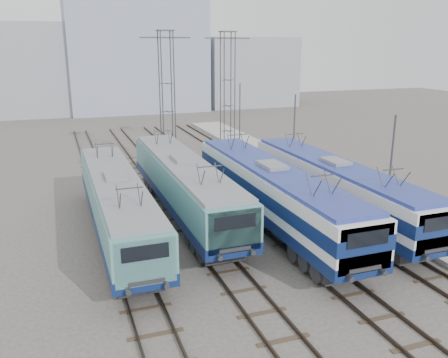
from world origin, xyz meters
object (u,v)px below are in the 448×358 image
catenary_tower_east (228,89)px  mast_front (390,174)px  locomotive_center_left (184,183)px  locomotive_far_right (336,184)px  mast_rear (240,117)px  mast_mid (294,138)px  locomotive_far_left (117,202)px  locomotive_center_right (273,191)px  catenary_tower_west (167,93)px

catenary_tower_east → mast_front: bearing=-84.5°
locomotive_center_left → catenary_tower_east: size_ratio=1.54×
locomotive_center_left → mast_front: mast_front is taller
locomotive_far_right → mast_rear: mast_rear is taller
mast_mid → mast_rear: 12.00m
locomotive_far_left → locomotive_center_right: 9.14m
mast_front → locomotive_far_left: bearing=164.9°
catenary_tower_west → locomotive_center_right: bearing=-82.7°
locomotive_center_left → locomotive_center_right: size_ratio=0.98×
locomotive_far_right → mast_front: bearing=-56.1°
locomotive_far_right → mast_mid: 9.51m
locomotive_far_left → locomotive_center_left: locomotive_center_left is taller
locomotive_far_right → mast_rear: bearing=85.0°
locomotive_center_left → mast_mid: size_ratio=2.65×
catenary_tower_east → mast_rear: (2.10, 2.00, -3.14)m
locomotive_center_left → catenary_tower_west: size_ratio=1.54×
locomotive_center_left → locomotive_center_right: bearing=-38.9°
locomotive_far_left → mast_rear: size_ratio=2.53×
locomotive_far_left → locomotive_center_right: locomotive_center_right is taller
locomotive_far_left → mast_front: size_ratio=2.53×
locomotive_far_left → mast_rear: bearing=52.3°
mast_mid → mast_rear: (0.00, 12.00, 0.00)m
locomotive_center_right → locomotive_far_right: locomotive_center_right is taller
locomotive_far_left → catenary_tower_east: size_ratio=1.47×
mast_rear → locomotive_far_right: bearing=-95.0°
locomotive_far_left → catenary_tower_west: 17.81m
catenary_tower_west → mast_mid: size_ratio=1.71×
locomotive_far_right → catenary_tower_east: catenary_tower_east is taller
locomotive_center_left → mast_rear: bearing=58.7°
locomotive_center_right → mast_mid: bearing=56.1°
locomotive_center_left → catenary_tower_west: (2.25, 13.82, 4.34)m
locomotive_far_right → mast_front: size_ratio=2.56×
locomotive_far_left → locomotive_center_left: bearing=24.6°
locomotive_center_left → locomotive_center_right: (4.50, -3.63, 0.09)m
locomotive_far_left → locomotive_center_left: size_ratio=0.95×
locomotive_far_left → locomotive_far_right: (13.50, -1.37, 0.09)m
locomotive_far_left → catenary_tower_east: 22.69m
locomotive_far_right → catenary_tower_west: (-6.75, 17.25, 4.35)m
mast_rear → catenary_tower_east: bearing=-136.4°
locomotive_center_right → catenary_tower_west: size_ratio=1.57×
locomotive_far_left → locomotive_center_right: (9.00, -1.58, 0.19)m
locomotive_far_left → mast_mid: size_ratio=2.53×
catenary_tower_east → mast_mid: 10.69m
catenary_tower_east → locomotive_far_left: bearing=-126.6°
catenary_tower_east → mast_front: 22.32m
mast_front → mast_rear: same height
locomotive_center_right → mast_rear: mast_rear is taller
locomotive_center_right → mast_mid: (6.35, 9.45, 1.11)m
catenary_tower_west → catenary_tower_east: 6.80m
locomotive_center_right → mast_front: (6.35, -2.55, 1.11)m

